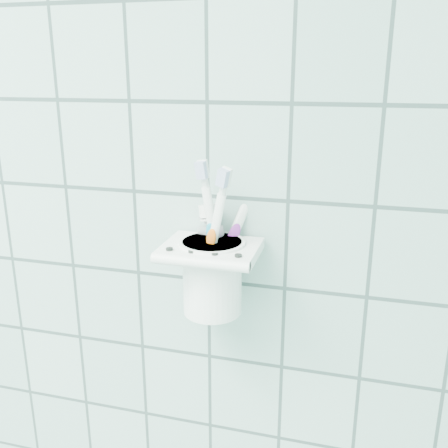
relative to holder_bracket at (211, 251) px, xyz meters
name	(u,v)px	position (x,y,z in m)	size (l,w,h in m)	color
holder_bracket	(211,251)	(0.00, 0.00, 0.00)	(0.11, 0.10, 0.04)	white
cup	(212,274)	(0.00, 0.00, -0.03)	(0.08, 0.08, 0.09)	white
toothbrush_pink	(223,232)	(0.01, 0.02, 0.02)	(0.03, 0.02, 0.18)	white
toothbrush_blue	(204,233)	(-0.01, 0.00, 0.02)	(0.06, 0.07, 0.19)	white
toothbrush_orange	(200,232)	(-0.02, 0.01, 0.02)	(0.05, 0.03, 0.18)	white
toothpaste_tube	(218,248)	(0.00, 0.02, 0.00)	(0.05, 0.03, 0.13)	silver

